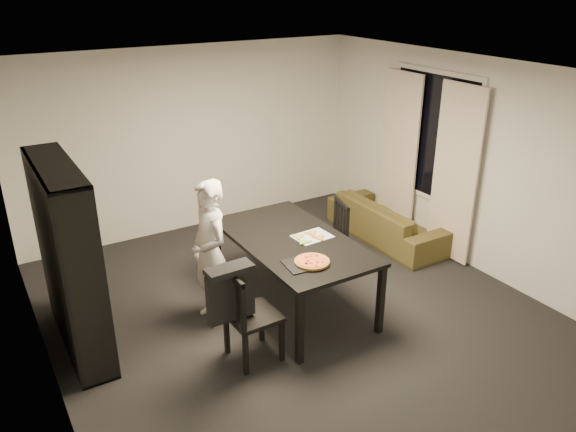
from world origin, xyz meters
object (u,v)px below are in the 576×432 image
baking_tray (305,264)px  chair_right (333,232)px  chair_left (244,310)px  pepperoni_pizza (312,261)px  person (210,253)px  sofa (387,220)px  bookshelf (69,260)px  dining_table (293,245)px

baking_tray → chair_right: bearing=43.2°
chair_left → pepperoni_pizza: 0.83m
person → sofa: bearing=100.1°
bookshelf → chair_left: 1.74m
dining_table → bookshelf: bearing=167.9°
bookshelf → pepperoni_pizza: 2.33m
chair_right → baking_tray: 1.47m
person → sofa: 3.03m
chair_left → baking_tray: (0.72, 0.07, 0.26)m
dining_table → person: person is taller
sofa → chair_left: bearing=115.5°
bookshelf → chair_left: size_ratio=1.93×
baking_tray → pepperoni_pizza: pepperoni_pizza is taller
dining_table → sofa: bearing=21.1°
dining_table → pepperoni_pizza: bearing=-102.9°
dining_table → sofa: (2.04, 0.79, -0.47)m
dining_table → baking_tray: 0.59m
person → sofa: (2.93, 0.60, -0.52)m
sofa → pepperoni_pizza: bearing=122.1°
bookshelf → person: 1.36m
dining_table → person: bearing=167.9°
dining_table → chair_left: (-0.91, -0.62, -0.18)m
person → bookshelf: bearing=-103.6°
chair_right → sofa: (1.19, 0.35, -0.25)m
chair_left → sofa: bearing=-65.7°
person → chair_left: bearing=-3.4°
baking_tray → pepperoni_pizza: 0.07m
pepperoni_pizza → chair_right: bearing=45.9°
person → dining_table: bearing=76.4°
chair_right → person: (-1.74, -0.25, 0.27)m
dining_table → pepperoni_pizza: (-0.13, -0.58, 0.10)m
chair_right → sofa: 1.26m
person → baking_tray: (0.69, -0.74, 0.03)m
chair_right → person: size_ratio=0.58×
sofa → chair_right: bearing=106.4°
pepperoni_pizza → chair_left: bearing=-176.8°
chair_left → baking_tray: bearing=-85.3°
chair_left → bookshelf: bearing=48.4°
person → pepperoni_pizza: person is taller
dining_table → chair_right: 0.98m
dining_table → chair_right: size_ratio=2.14×
chair_right → chair_left: bearing=-45.4°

